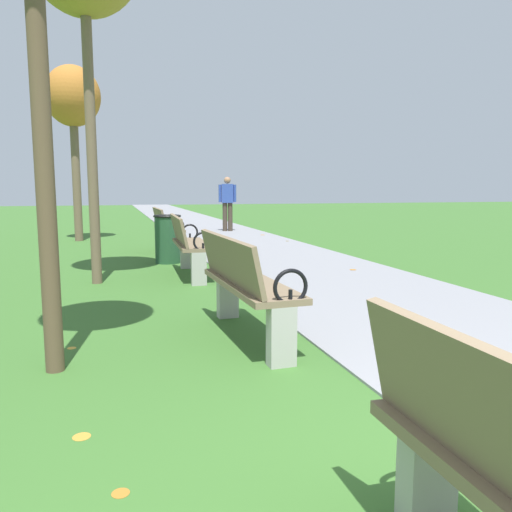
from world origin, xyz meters
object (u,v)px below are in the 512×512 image
(park_bench_3, at_px, (188,244))
(park_bench_4, at_px, (167,228))
(trash_bin, at_px, (168,239))
(park_bench_2, at_px, (244,283))
(pedestrian_walking, at_px, (227,201))
(tree_3, at_px, (73,100))

(park_bench_3, xyz_separation_m, park_bench_4, (-0.00, 3.02, 0.00))
(park_bench_3, xyz_separation_m, trash_bin, (-0.15, 1.45, -0.06))
(park_bench_2, height_order, pedestrian_walking, pedestrian_walking)
(tree_3, distance_m, trash_bin, 5.58)
(park_bench_3, bearing_deg, trash_bin, 95.81)
(park_bench_3, relative_size, park_bench_4, 1.00)
(park_bench_4, distance_m, tree_3, 4.47)
(park_bench_2, bearing_deg, pedestrian_walking, 77.91)
(park_bench_3, bearing_deg, tree_3, 107.80)
(park_bench_2, bearing_deg, tree_3, 101.64)
(pedestrian_walking, bearing_deg, park_bench_3, -107.12)
(park_bench_4, xyz_separation_m, trash_bin, (-0.15, -1.57, -0.06))
(park_bench_2, xyz_separation_m, pedestrian_walking, (2.29, 10.69, 0.44))
(park_bench_2, xyz_separation_m, trash_bin, (-0.15, 4.71, -0.06))
(park_bench_4, relative_size, tree_3, 0.38)
(pedestrian_walking, bearing_deg, tree_3, -158.93)
(tree_3, xyz_separation_m, pedestrian_walking, (4.16, 1.60, -2.48))
(park_bench_3, xyz_separation_m, tree_3, (-1.87, 5.83, 2.92))
(park_bench_3, relative_size, tree_3, 0.38)
(park_bench_2, distance_m, tree_3, 9.73)
(park_bench_3, height_order, park_bench_4, same)
(tree_3, bearing_deg, pedestrian_walking, 21.07)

